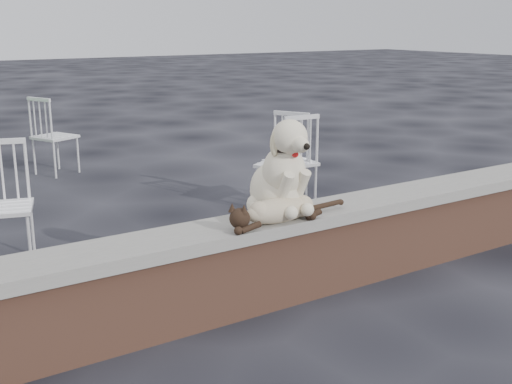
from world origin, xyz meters
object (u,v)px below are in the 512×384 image
chair_c (291,161)px  dog (277,166)px  chair_b (2,206)px  chair_e (55,135)px  chair_d (282,162)px  cat (280,208)px

chair_c → dog: bearing=56.2°
chair_b → chair_e: same height
chair_c → chair_e: 3.12m
chair_c → chair_e: bearing=-56.1°
dog → chair_d: (1.24, 1.70, -0.43)m
dog → cat: dog is taller
dog → chair_d: size_ratio=0.69×
chair_d → dog: bearing=-64.6°
cat → chair_c: 2.37m
chair_c → chair_b: same height
chair_c → chair_b: bearing=7.6°
chair_e → chair_d: size_ratio=1.00×
cat → chair_c: bearing=52.6°
dog → chair_e: size_ratio=0.69×
dog → cat: 0.29m
dog → chair_b: bearing=131.2°
cat → chair_e: chair_e is taller
chair_b → dog: bearing=-31.8°
chair_e → chair_c: bearing=-175.4°
dog → chair_d: 2.15m
cat → chair_b: bearing=127.0°
dog → chair_e: (-0.17, 4.45, -0.43)m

